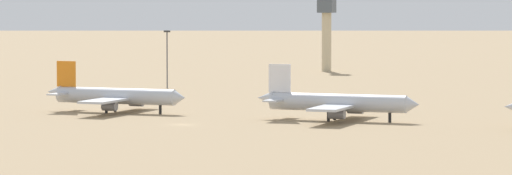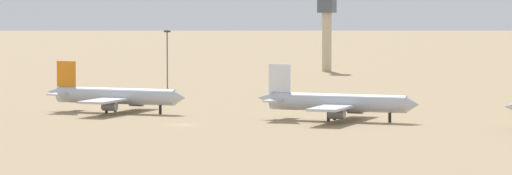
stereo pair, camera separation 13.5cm
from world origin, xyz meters
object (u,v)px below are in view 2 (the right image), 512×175
control_tower (327,26)px  light_pole_west (167,55)px  parked_jet_orange_2 (115,96)px  parked_jet_white_3 (336,103)px

control_tower → light_pole_west: control_tower is taller
parked_jet_orange_2 → light_pole_west: light_pole_west is taller
parked_jet_white_3 → light_pole_west: 108.04m
control_tower → light_pole_west: 97.71m
control_tower → light_pole_west: (-15.49, -96.28, -6.01)m
parked_jet_white_3 → control_tower: size_ratio=1.37×
parked_jet_white_3 → control_tower: 185.42m
parked_jet_orange_2 → light_pole_west: (-21.66, 77.26, 5.51)m
parked_jet_orange_2 → control_tower: bearing=92.9°
parked_jet_orange_2 → control_tower: size_ratio=1.33×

